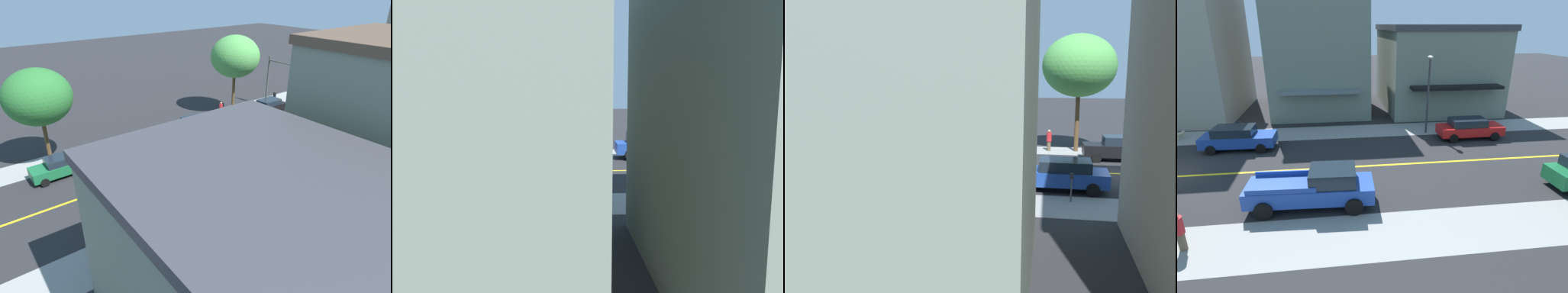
{
  "view_description": "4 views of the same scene",
  "coord_description": "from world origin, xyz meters",
  "views": [
    {
      "loc": [
        -20.72,
        28.31,
        13.72
      ],
      "look_at": [
        -1.25,
        13.62,
        1.84
      ],
      "focal_mm": 31.25,
      "sensor_mm": 36.0,
      "label": 1
    },
    {
      "loc": [
        -22.46,
        15.64,
        4.85
      ],
      "look_at": [
        -0.52,
        14.0,
        1.55
      ],
      "focal_mm": 35.79,
      "sensor_mm": 36.0,
      "label": 2
    },
    {
      "loc": [
        -24.2,
        4.46,
        5.92
      ],
      "look_at": [
        -1.19,
        8.24,
        1.6
      ],
      "focal_mm": 37.39,
      "sensor_mm": 36.0,
      "label": 3
    },
    {
      "loc": [
        16.78,
        10.03,
        7.88
      ],
      "look_at": [
        -0.05,
        12.21,
        1.21
      ],
      "focal_mm": 28.75,
      "sensor_mm": 36.0,
      "label": 4
    }
  ],
  "objects": [
    {
      "name": "blue_sedan_left_curb",
      "position": [
        -3.84,
        3.64,
        0.82
      ],
      "size": [
        2.18,
        4.77,
        1.56
      ],
      "rotation": [
        0.0,
        0.0,
        1.55
      ],
      "color": "#1E429E",
      "rests_on": "ground"
    },
    {
      "name": "tan_rowhouse",
      "position": [
        -13.82,
        9.04,
        5.65
      ],
      "size": [
        10.47,
        8.81,
        11.28
      ],
      "rotation": [
        0.0,
        0.0,
        -1.57
      ],
      "color": "gray",
      "rests_on": "ground"
    },
    {
      "name": "parking_meter",
      "position": [
        -5.8,
        3.25,
        0.89
      ],
      "size": [
        0.12,
        0.18,
        1.36
      ],
      "color": "#4C4C51",
      "rests_on": "ground"
    },
    {
      "name": "pedestrian_red_shirt",
      "position": [
        6.45,
        4.24,
        0.84
      ],
      "size": [
        0.38,
        0.38,
        1.61
      ],
      "rotation": [
        0.0,
        0.0,
        2.83
      ],
      "color": "brown",
      "rests_on": "ground"
    },
    {
      "name": "sidewalk_left",
      "position": [
        -6.55,
        0.0,
        0.0
      ],
      "size": [
        3.07,
        126.0,
        0.01
      ],
      "primitive_type": "cube",
      "color": "gray",
      "rests_on": "ground"
    },
    {
      "name": "small_dog",
      "position": [
        -6.41,
        -1.13,
        0.38
      ],
      "size": [
        0.75,
        0.51,
        0.57
      ],
      "rotation": [
        0.0,
        0.0,
        2.69
      ],
      "color": "#C6B28C",
      "rests_on": "ground"
    },
    {
      "name": "blue_pickup_truck",
      "position": [
        3.93,
        9.05,
        0.91
      ],
      "size": [
        2.39,
        5.8,
        1.83
      ],
      "rotation": [
        0.0,
        0.0,
        1.53
      ],
      "color": "#1E429E",
      "rests_on": "ground"
    },
    {
      "name": "brick_apartment_block",
      "position": [
        -13.83,
        -2.76,
        7.1
      ],
      "size": [
        11.42,
        8.99,
        14.17
      ],
      "rotation": [
        0.0,
        0.0,
        -1.57
      ],
      "color": "#A39989",
      "rests_on": "ground"
    },
    {
      "name": "corner_shop_building",
      "position": [
        -13.81,
        20.19,
        3.93
      ],
      "size": [
        12.35,
        10.29,
        7.84
      ],
      "rotation": [
        0.0,
        0.0,
        -1.57
      ],
      "color": "gray",
      "rests_on": "ground"
    },
    {
      "name": "red_sedan_left_curb",
      "position": [
        -3.95,
        19.87,
        0.78
      ],
      "size": [
        1.97,
        4.69,
        1.49
      ],
      "rotation": [
        0.0,
        0.0,
        1.58
      ],
      "color": "red",
      "rests_on": "ground"
    },
    {
      "name": "street_lamp",
      "position": [
        -5.52,
        17.08,
        3.64
      ],
      "size": [
        0.7,
        0.36,
        5.8
      ],
      "color": "#38383D",
      "rests_on": "ground"
    }
  ]
}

